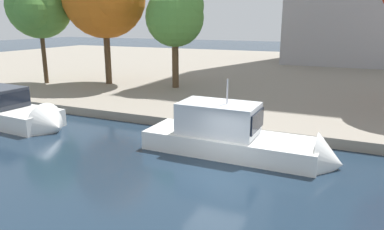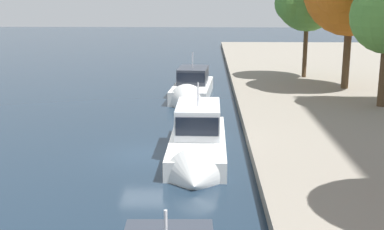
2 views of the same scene
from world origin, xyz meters
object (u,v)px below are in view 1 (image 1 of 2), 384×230
Objects in this scene: motor_yacht_1 at (241,142)px; tree_2 at (38,6)px; tree_0 at (178,15)px; motor_yacht_0 at (11,114)px.

motor_yacht_1 is 25.90m from tree_2.
motor_yacht_1 is 17.53m from tree_0.
tree_0 is at bearing 14.76° from tree_2.
motor_yacht_0 is 14.69m from tree_2.
tree_0 is at bearing 127.95° from motor_yacht_1.
motor_yacht_1 reaches higher than motor_yacht_0.
motor_yacht_0 is 1.05× the size of tree_0.
tree_0 reaches higher than motor_yacht_1.
motor_yacht_0 is 0.91× the size of tree_2.
motor_yacht_1 is at bearing -52.64° from tree_0.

